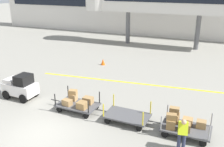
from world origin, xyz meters
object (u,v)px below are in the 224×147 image
Objects in this scene: baggage_cart_tail at (182,124)px; safety_cone_near at (103,62)px; baggage_cart_middle at (127,116)px; baggage_handler at (183,132)px; baggage_tug at (20,87)px; baggage_cart_lead at (78,103)px.

safety_cone_near is at bearing 133.43° from baggage_cart_tail.
baggage_handler reaches higher than baggage_cart_middle.
baggage_tug is at bearing 178.22° from baggage_cart_tail.
baggage_tug is 0.71× the size of baggage_cart_lead.
baggage_handler is (2.98, -1.32, 0.52)m from baggage_cart_middle.
baggage_cart_middle is at bearing 178.63° from baggage_cart_tail.
baggage_tug is 4.18m from baggage_cart_lead.
baggage_tug is at bearing 171.21° from baggage_handler.
baggage_cart_lead and baggage_cart_middle have the same top height.
baggage_handler is at bearing -13.60° from baggage_cart_lead.
baggage_cart_lead is at bearing 177.73° from baggage_cart_middle.
baggage_tug is at bearing -103.38° from safety_cone_near.
baggage_handler is at bearing -49.94° from safety_cone_near.
baggage_tug reaches higher than baggage_cart_lead.
safety_cone_near is at bearing 105.04° from baggage_cart_lead.
baggage_tug reaches higher than safety_cone_near.
baggage_cart_lead is at bearing 178.17° from baggage_cart_tail.
safety_cone_near is (1.94, 8.17, -0.48)m from baggage_tug.
baggage_cart_tail is at bearing -1.37° from baggage_cart_middle.
safety_cone_near is at bearing 76.62° from baggage_tug.
baggage_cart_lead is 6.14m from baggage_handler.
baggage_cart_middle is 1.00× the size of baggage_cart_tail.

